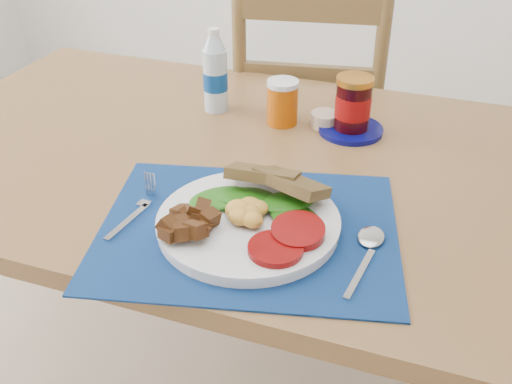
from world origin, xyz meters
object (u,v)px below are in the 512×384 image
breakfast_plate (244,219)px  jam_on_saucer (353,108)px  chair_far (309,108)px  water_bottle (215,75)px  juice_glass (282,103)px

breakfast_plate → jam_on_saucer: bearing=82.8°
chair_far → water_bottle: 0.49m
breakfast_plate → juice_glass: bearing=103.9°
breakfast_plate → juice_glass: size_ratio=3.18×
chair_far → breakfast_plate: (0.11, -0.85, 0.18)m
breakfast_plate → juice_glass: (-0.06, 0.42, 0.02)m
chair_far → breakfast_plate: bearing=87.1°
water_bottle → juice_glass: (0.17, -0.02, -0.04)m
chair_far → water_bottle: bearing=62.6°
chair_far → juice_glass: bearing=85.7°
chair_far → breakfast_plate: size_ratio=3.82×
breakfast_plate → jam_on_saucer: size_ratio=2.15×
breakfast_plate → water_bottle: bearing=123.3°
breakfast_plate → juice_glass: juice_glass is taller
chair_far → water_bottle: size_ratio=5.95×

